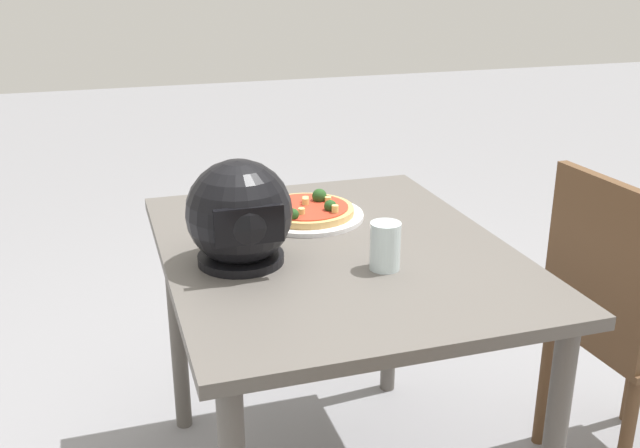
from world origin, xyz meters
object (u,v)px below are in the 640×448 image
object	(u,v)px
motorcycle_helmet	(239,215)
dining_table	(335,283)
pizza	(308,209)
drinking_glass	(385,246)
chair_side	(619,315)

from	to	relation	value
motorcycle_helmet	dining_table	bearing A→B (deg)	-173.40
pizza	drinking_glass	xyz separation A→B (m)	(-0.07, 0.38, 0.03)
dining_table	motorcycle_helmet	bearing A→B (deg)	6.60
dining_table	pizza	size ratio (longest dim) A/B	4.05
chair_side	dining_table	bearing A→B (deg)	-9.26
pizza	drinking_glass	world-z (taller)	drinking_glass
dining_table	drinking_glass	bearing A→B (deg)	111.90
dining_table	drinking_glass	size ratio (longest dim) A/B	9.41
dining_table	chair_side	size ratio (longest dim) A/B	1.15
drinking_glass	chair_side	bearing A→B (deg)	-177.12
motorcycle_helmet	drinking_glass	bearing A→B (deg)	156.18
drinking_glass	dining_table	bearing A→B (deg)	-68.10
dining_table	motorcycle_helmet	world-z (taller)	motorcycle_helmet
dining_table	chair_side	distance (m)	0.80
pizza	motorcycle_helmet	distance (m)	0.35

